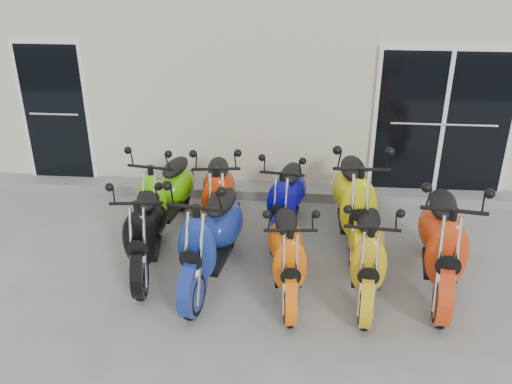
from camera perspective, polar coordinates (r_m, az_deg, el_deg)
ground at (r=7.12m, az=-0.39°, el=-7.56°), size 80.00×80.00×0.00m
building at (r=11.35m, az=1.94°, el=14.21°), size 14.00×6.00×3.20m
front_step at (r=8.83m, az=0.75°, el=0.13°), size 14.00×0.40×0.15m
door_left at (r=9.29m, az=-19.44°, el=7.82°), size 1.07×0.08×2.22m
door_right at (r=8.75m, az=18.23°, el=6.93°), size 2.02×0.08×2.22m
scooter_front_black at (r=6.91m, az=-11.09°, el=-2.61°), size 0.90×1.92×1.36m
scooter_front_blue at (r=6.52m, az=-4.55°, el=-3.31°), size 1.03×2.12×1.50m
scooter_front_orange_a at (r=6.38m, az=3.18°, el=-5.15°), size 0.78×1.79×1.29m
scooter_front_orange_b at (r=6.46m, az=11.17°, el=-4.96°), size 0.81×1.86×1.34m
scooter_front_red at (r=6.73m, az=18.32°, el=-3.50°), size 1.06×2.18×1.55m
scooter_back_green at (r=7.72m, az=-9.08°, el=0.80°), size 0.95×1.95×1.38m
scooter_back_red at (r=7.57m, az=-3.84°, el=0.65°), size 0.91×1.97×1.40m
scooter_back_blue at (r=7.57m, az=3.09°, el=0.29°), size 0.87×1.84×1.31m
scooter_back_yellow at (r=7.39m, az=9.87°, el=0.35°), size 0.79×2.12×1.56m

